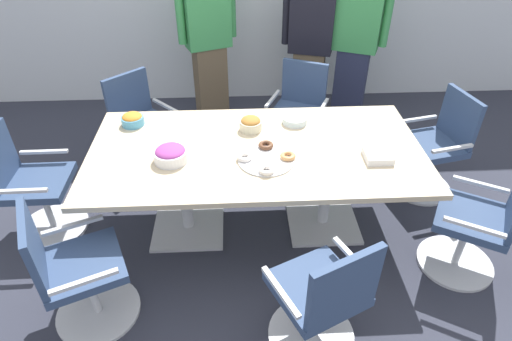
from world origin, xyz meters
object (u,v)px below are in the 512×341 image
(conference_table, at_px, (256,162))
(office_chair_6, at_px, (478,226))
(office_chair_0, at_px, (435,150))
(office_chair_2, at_px, (143,130))
(office_chair_4, at_px, (76,274))
(person_standing_2, at_px, (356,41))
(snack_bowl_candy_mix, at_px, (171,154))
(plate_stack, at_px, (295,120))
(office_chair_3, at_px, (33,189))
(snack_bowl_chips_orange, at_px, (132,119))
(napkin_pile, at_px, (378,156))
(snack_bowl_pretzels, at_px, (251,124))
(person_standing_1, at_px, (311,45))
(office_chair_5, at_px, (321,301))
(person_standing_0, at_px, (208,38))
(donut_platter, at_px, (266,158))
(office_chair_1, at_px, (298,117))

(conference_table, height_order, office_chair_6, office_chair_6)
(office_chair_0, xyz_separation_m, office_chair_2, (-2.58, 0.46, 0.00))
(office_chair_4, height_order, person_standing_2, person_standing_2)
(snack_bowl_candy_mix, distance_m, plate_stack, 1.03)
(office_chair_0, xyz_separation_m, person_standing_2, (-0.48, 1.19, 0.54))
(office_chair_3, bearing_deg, snack_bowl_chips_orange, 113.46)
(conference_table, height_order, office_chair_0, office_chair_0)
(napkin_pile, bearing_deg, office_chair_4, -162.22)
(office_chair_4, relative_size, snack_bowl_chips_orange, 5.22)
(office_chair_0, xyz_separation_m, snack_bowl_pretzels, (-1.60, -0.16, 0.40))
(snack_bowl_chips_orange, bearing_deg, napkin_pile, -17.60)
(person_standing_1, distance_m, napkin_pile, 1.91)
(office_chair_5, xyz_separation_m, snack_bowl_candy_mix, (-0.91, 0.96, 0.40))
(office_chair_5, distance_m, snack_bowl_pretzels, 1.44)
(office_chair_4, height_order, person_standing_0, person_standing_0)
(person_standing_1, xyz_separation_m, snack_bowl_candy_mix, (-1.25, -1.85, -0.08))
(plate_stack, distance_m, napkin_pile, 0.74)
(conference_table, bearing_deg, snack_bowl_candy_mix, -168.05)
(office_chair_0, height_order, person_standing_0, person_standing_0)
(snack_bowl_candy_mix, relative_size, plate_stack, 1.21)
(conference_table, xyz_separation_m, office_chair_5, (0.32, -1.08, -0.22))
(office_chair_4, xyz_separation_m, person_standing_2, (2.23, 2.43, 0.54))
(office_chair_4, bearing_deg, office_chair_2, 152.63)
(office_chair_5, xyz_separation_m, napkin_pile, (0.52, 0.90, 0.37))
(office_chair_6, xyz_separation_m, napkin_pile, (-0.66, 0.35, 0.37))
(office_chair_0, bearing_deg, snack_bowl_candy_mix, 91.66)
(office_chair_6, height_order, napkin_pile, office_chair_6)
(office_chair_6, xyz_separation_m, snack_bowl_candy_mix, (-2.09, 0.40, 0.40))
(person_standing_1, bearing_deg, office_chair_0, 141.79)
(conference_table, relative_size, snack_bowl_pretzels, 14.06)
(office_chair_2, height_order, person_standing_2, person_standing_2)
(donut_platter, bearing_deg, office_chair_5, -74.63)
(office_chair_0, relative_size, donut_platter, 2.23)
(office_chair_1, relative_size, person_standing_0, 0.49)
(office_chair_6, relative_size, donut_platter, 2.23)
(office_chair_5, xyz_separation_m, snack_bowl_chips_orange, (-1.26, 1.47, 0.39))
(person_standing_0, distance_m, person_standing_1, 1.05)
(office_chair_0, bearing_deg, office_chair_1, 47.51)
(person_standing_0, xyz_separation_m, snack_bowl_chips_orange, (-0.55, -1.32, -0.18))
(office_chair_4, bearing_deg, office_chair_5, 56.41)
(snack_bowl_pretzels, bearing_deg, person_standing_0, 104.30)
(office_chair_1, bearing_deg, office_chair_6, 147.85)
(snack_bowl_pretzels, xyz_separation_m, napkin_pile, (0.86, -0.44, -0.03))
(office_chair_2, distance_m, office_chair_4, 1.71)
(office_chair_3, bearing_deg, office_chair_1, 114.45)
(snack_bowl_pretzels, xyz_separation_m, plate_stack, (0.35, 0.09, -0.03))
(office_chair_1, bearing_deg, office_chair_3, 49.78)
(office_chair_0, height_order, office_chair_3, same)
(office_chair_1, distance_m, donut_platter, 1.33)
(office_chair_6, bearing_deg, plate_stack, 83.57)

